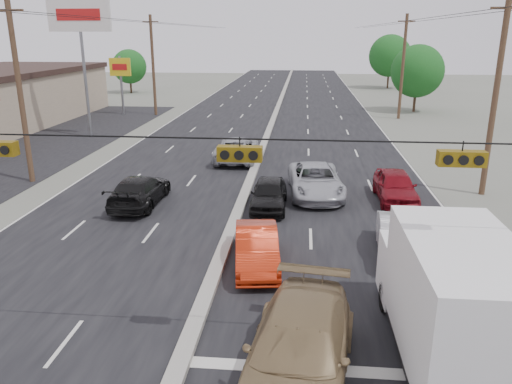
# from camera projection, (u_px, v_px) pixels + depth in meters

# --- Properties ---
(ground) EXTENTS (200.00, 200.00, 0.00)m
(ground) POSITION_uv_depth(u_px,v_px,m) (186.00, 350.00, 13.38)
(ground) COLOR #606356
(ground) RESTS_ON ground
(road_surface) EXTENTS (20.00, 160.00, 0.02)m
(road_surface) POSITION_uv_depth(u_px,v_px,m) (267.00, 135.00, 41.85)
(road_surface) COLOR black
(road_surface) RESTS_ON ground
(center_median) EXTENTS (0.50, 160.00, 0.20)m
(center_median) POSITION_uv_depth(u_px,v_px,m) (267.00, 134.00, 41.82)
(center_median) COLOR gray
(center_median) RESTS_ON ground
(parking_lot) EXTENTS (10.00, 42.00, 0.02)m
(parking_lot) POSITION_uv_depth(u_px,v_px,m) (44.00, 144.00, 38.64)
(parking_lot) COLOR black
(parking_lot) RESTS_ON ground
(utility_pole_left_b) EXTENTS (1.60, 0.30, 10.00)m
(utility_pole_left_b) POSITION_uv_depth(u_px,v_px,m) (20.00, 92.00, 27.20)
(utility_pole_left_b) COLOR #422D1E
(utility_pole_left_b) RESTS_ON ground
(utility_pole_left_c) EXTENTS (1.60, 0.30, 10.00)m
(utility_pole_left_c) POSITION_uv_depth(u_px,v_px,m) (153.00, 65.00, 50.93)
(utility_pole_left_c) COLOR #422D1E
(utility_pole_left_c) RESTS_ON ground
(utility_pole_right_b) EXTENTS (1.60, 0.30, 10.00)m
(utility_pole_right_b) POSITION_uv_depth(u_px,v_px,m) (495.00, 97.00, 24.95)
(utility_pole_right_b) COLOR #422D1E
(utility_pole_right_b) RESTS_ON ground
(utility_pole_right_c) EXTENTS (1.60, 0.30, 10.00)m
(utility_pole_right_c) POSITION_uv_depth(u_px,v_px,m) (403.00, 66.00, 48.68)
(utility_pole_right_c) COLOR #422D1E
(utility_pole_right_c) RESTS_ON ground
(traffic_signals) EXTENTS (25.00, 0.30, 0.54)m
(traffic_signals) POSITION_uv_depth(u_px,v_px,m) (236.00, 152.00, 11.60)
(traffic_signals) COLOR black
(traffic_signals) RESTS_ON ground
(pole_sign_billboard) EXTENTS (5.00, 0.25, 11.00)m
(pole_sign_billboard) POSITION_uv_depth(u_px,v_px,m) (80.00, 24.00, 38.58)
(pole_sign_billboard) COLOR slate
(pole_sign_billboard) RESTS_ON ground
(pole_sign_far) EXTENTS (2.20, 0.25, 6.00)m
(pole_sign_far) POSITION_uv_depth(u_px,v_px,m) (120.00, 72.00, 51.45)
(pole_sign_far) COLOR slate
(pole_sign_far) RESTS_ON ground
(tree_left_far) EXTENTS (4.80, 4.80, 6.12)m
(tree_left_far) POSITION_uv_depth(u_px,v_px,m) (129.00, 67.00, 71.19)
(tree_left_far) COLOR #382619
(tree_left_far) RESTS_ON ground
(tree_right_mid) EXTENTS (5.60, 5.60, 7.14)m
(tree_right_mid) POSITION_uv_depth(u_px,v_px,m) (417.00, 71.00, 53.43)
(tree_right_mid) COLOR #382619
(tree_right_mid) RESTS_ON ground
(tree_right_far) EXTENTS (6.40, 6.40, 8.16)m
(tree_right_far) POSITION_uv_depth(u_px,v_px,m) (390.00, 56.00, 76.88)
(tree_right_far) COLOR #382619
(tree_right_far) RESTS_ON ground
(box_truck) EXTENTS (2.56, 7.12, 3.61)m
(box_truck) POSITION_uv_depth(u_px,v_px,m) (450.00, 299.00, 12.35)
(box_truck) COLOR black
(box_truck) RESTS_ON ground
(tan_sedan) EXTENTS (3.24, 6.31, 1.75)m
(tan_sedan) POSITION_uv_depth(u_px,v_px,m) (299.00, 351.00, 11.90)
(tan_sedan) COLOR olive
(tan_sedan) RESTS_ON ground
(red_sedan) EXTENTS (2.05, 4.48, 1.43)m
(red_sedan) POSITION_uv_depth(u_px,v_px,m) (257.00, 248.00, 18.04)
(red_sedan) COLOR #B4230B
(red_sedan) RESTS_ON ground
(queue_car_a) EXTENTS (1.72, 4.21, 1.43)m
(queue_car_a) POSITION_uv_depth(u_px,v_px,m) (269.00, 194.00, 24.11)
(queue_car_a) COLOR black
(queue_car_a) RESTS_ON ground
(queue_car_b) EXTENTS (1.88, 4.45, 1.43)m
(queue_car_b) POSITION_uv_depth(u_px,v_px,m) (399.00, 238.00, 18.91)
(queue_car_b) COLOR silver
(queue_car_b) RESTS_ON ground
(queue_car_c) EXTENTS (3.11, 5.91, 1.59)m
(queue_car_c) POSITION_uv_depth(u_px,v_px,m) (316.00, 181.00, 26.05)
(queue_car_c) COLOR #ADAEB5
(queue_car_c) RESTS_ON ground
(queue_car_d) EXTENTS (2.61, 5.32, 1.49)m
(queue_car_d) POSITION_uv_depth(u_px,v_px,m) (466.00, 250.00, 17.81)
(queue_car_d) COLOR navy
(queue_car_d) RESTS_ON ground
(queue_car_e) EXTENTS (1.89, 4.61, 1.56)m
(queue_car_e) POSITION_uv_depth(u_px,v_px,m) (395.00, 186.00, 25.13)
(queue_car_e) COLOR maroon
(queue_car_e) RESTS_ON ground
(oncoming_near) EXTENTS (2.10, 5.07, 1.47)m
(oncoming_near) POSITION_uv_depth(u_px,v_px,m) (140.00, 191.00, 24.60)
(oncoming_near) COLOR black
(oncoming_near) RESTS_ON ground
(oncoming_far) EXTENTS (2.69, 5.71, 1.58)m
(oncoming_far) POSITION_uv_depth(u_px,v_px,m) (237.00, 149.00, 33.33)
(oncoming_far) COLOR #A0A2A8
(oncoming_far) RESTS_ON ground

